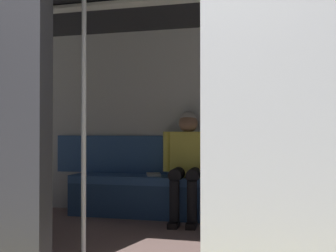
# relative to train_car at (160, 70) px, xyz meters

# --- Properties ---
(train_car) EXTENTS (6.40, 2.64, 2.30)m
(train_car) POSITION_rel_train_car_xyz_m (0.00, 0.00, 0.00)
(train_car) COLOR silver
(train_car) RESTS_ON ground_plane
(bench_seat) EXTENTS (2.81, 0.44, 0.47)m
(bench_seat) POSITION_rel_train_car_xyz_m (-0.07, -0.96, -1.16)
(bench_seat) COLOR #38609E
(bench_seat) RESTS_ON ground_plane
(person_seated) EXTENTS (0.55, 0.69, 1.19)m
(person_seated) POSITION_rel_train_car_xyz_m (-0.04, -0.91, -0.83)
(person_seated) COLOR #D8CC4C
(person_seated) RESTS_ON ground_plane
(handbag) EXTENTS (0.26, 0.15, 0.17)m
(handbag) POSITION_rel_train_car_xyz_m (-0.52, -1.02, -0.96)
(handbag) COLOR maroon
(handbag) RESTS_ON bench_seat
(book) EXTENTS (0.22, 0.26, 0.03)m
(book) POSITION_rel_train_car_xyz_m (0.37, -1.03, -1.03)
(book) COLOR silver
(book) RESTS_ON bench_seat
(grab_pole_door) EXTENTS (0.04, 0.04, 2.16)m
(grab_pole_door) POSITION_rel_train_car_xyz_m (0.38, 0.74, -0.43)
(grab_pole_door) COLOR silver
(grab_pole_door) RESTS_ON ground_plane
(grab_pole_far) EXTENTS (0.04, 0.04, 2.16)m
(grab_pole_far) POSITION_rel_train_car_xyz_m (-0.53, 0.71, -0.43)
(grab_pole_far) COLOR silver
(grab_pole_far) RESTS_ON ground_plane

